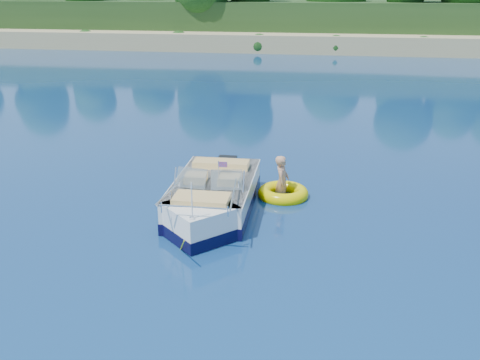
{
  "coord_description": "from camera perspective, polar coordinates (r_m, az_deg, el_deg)",
  "views": [
    {
      "loc": [
        0.79,
        -11.28,
        5.5
      ],
      "look_at": [
        -1.35,
        1.21,
        0.85
      ],
      "focal_mm": 40.0,
      "sensor_mm": 36.0,
      "label": 1
    }
  ],
  "objects": [
    {
      "name": "ground",
      "position": [
        12.58,
        5.17,
        -5.87
      ],
      "size": [
        160.0,
        160.0,
        0.0
      ],
      "primitive_type": "plane",
      "color": "#0B214F",
      "rests_on": "ground"
    },
    {
      "name": "motorboat",
      "position": [
        13.54,
        -3.01,
        -2.21
      ],
      "size": [
        2.05,
        5.52,
        1.84
      ],
      "rotation": [
        0.0,
        0.0,
        0.02
      ],
      "color": "white",
      "rests_on": "ground"
    },
    {
      "name": "boy",
      "position": [
        14.87,
        4.47,
        -1.63
      ],
      "size": [
        0.39,
        0.85,
        1.65
      ],
      "primitive_type": "imported",
      "rotation": [
        0.0,
        -0.17,
        1.55
      ],
      "color": "tan",
      "rests_on": "ground"
    },
    {
      "name": "shoreline",
      "position": [
        75.2,
        9.49,
        16.46
      ],
      "size": [
        170.0,
        59.0,
        6.0
      ],
      "color": "tan",
      "rests_on": "ground"
    },
    {
      "name": "tow_tube",
      "position": [
        14.74,
        4.62,
        -1.43
      ],
      "size": [
        1.55,
        1.55,
        0.37
      ],
      "rotation": [
        0.0,
        0.0,
        0.12
      ],
      "color": "#E9D400",
      "rests_on": "ground"
    }
  ]
}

